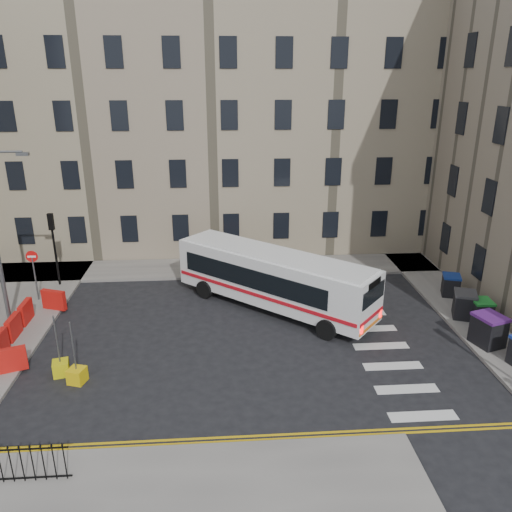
{
  "coord_description": "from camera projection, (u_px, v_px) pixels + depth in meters",
  "views": [
    {
      "loc": [
        -2.83,
        -19.98,
        11.19
      ],
      "look_at": [
        -1.24,
        2.52,
        3.0
      ],
      "focal_mm": 35.0,
      "sensor_mm": 36.0,
      "label": 1
    }
  ],
  "objects": [
    {
      "name": "ground",
      "position": [
        287.0,
        336.0,
        22.74
      ],
      "size": [
        120.0,
        120.0,
        0.0
      ],
      "primitive_type": "plane",
      "color": "black",
      "rests_on": "ground"
    },
    {
      "name": "pavement_north",
      "position": [
        171.0,
        269.0,
        30.38
      ],
      "size": [
        36.0,
        3.2,
        0.15
      ],
      "primitive_type": "cube",
      "color": "slate",
      "rests_on": "ground"
    },
    {
      "name": "pavement_east",
      "position": [
        442.0,
        293.0,
        27.07
      ],
      "size": [
        2.4,
        26.0,
        0.15
      ],
      "primitive_type": "cube",
      "color": "slate",
      "rests_on": "ground"
    },
    {
      "name": "terrace_north",
      "position": [
        158.0,
        115.0,
        33.86
      ],
      "size": [
        38.3,
        10.8,
        17.2
      ],
      "color": "gray",
      "rests_on": "ground"
    },
    {
      "name": "traffic_light_nw",
      "position": [
        53.0,
        238.0,
        27.06
      ],
      "size": [
        0.28,
        0.22,
        4.1
      ],
      "color": "black",
      "rests_on": "pavement_west"
    },
    {
      "name": "no_entry_north",
      "position": [
        33.0,
        265.0,
        25.42
      ],
      "size": [
        0.6,
        0.08,
        3.0
      ],
      "color": "#595B5E",
      "rests_on": "pavement_west"
    },
    {
      "name": "roadworks_barriers",
      "position": [
        22.0,
        327.0,
        22.2
      ],
      "size": [
        1.66,
        6.26,
        1.0
      ],
      "color": "red",
      "rests_on": "pavement_west"
    },
    {
      "name": "bus",
      "position": [
        273.0,
        277.0,
        24.93
      ],
      "size": [
        9.64,
        8.84,
        2.91
      ],
      "rotation": [
        0.0,
        0.0,
        0.85
      ],
      "color": "silver",
      "rests_on": "ground"
    },
    {
      "name": "wheelie_bin_b",
      "position": [
        488.0,
        330.0,
        21.52
      ],
      "size": [
        1.42,
        1.52,
        1.38
      ],
      "rotation": [
        0.0,
        0.0,
        0.31
      ],
      "color": "black",
      "rests_on": "pavement_east"
    },
    {
      "name": "wheelie_bin_c",
      "position": [
        481.0,
        311.0,
        23.52
      ],
      "size": [
        0.96,
        1.09,
        1.13
      ],
      "rotation": [
        0.0,
        0.0,
        -0.07
      ],
      "color": "black",
      "rests_on": "pavement_east"
    },
    {
      "name": "wheelie_bin_d",
      "position": [
        464.0,
        304.0,
        24.02
      ],
      "size": [
        1.36,
        1.44,
        1.28
      ],
      "rotation": [
        0.0,
        0.0,
        -0.37
      ],
      "color": "black",
      "rests_on": "pavement_east"
    },
    {
      "name": "wheelie_bin_e",
      "position": [
        451.0,
        285.0,
        26.45
      ],
      "size": [
        1.16,
        1.24,
        1.12
      ],
      "rotation": [
        0.0,
        0.0,
        -0.32
      ],
      "color": "black",
      "rests_on": "pavement_east"
    },
    {
      "name": "bollard_yellow",
      "position": [
        77.0,
        375.0,
        19.22
      ],
      "size": [
        0.75,
        0.75,
        0.6
      ],
      "primitive_type": "cube",
      "rotation": [
        0.0,
        0.0,
        -0.3
      ],
      "color": "#E1B80C",
      "rests_on": "ground"
    },
    {
      "name": "bollard_chevron",
      "position": [
        61.0,
        368.0,
        19.7
      ],
      "size": [
        0.73,
        0.73,
        0.6
      ],
      "primitive_type": "cube",
      "rotation": [
        0.0,
        0.0,
        0.26
      ],
      "color": "#CAC10B",
      "rests_on": "ground"
    }
  ]
}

